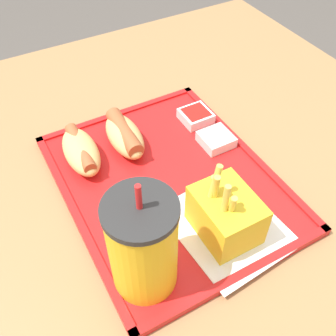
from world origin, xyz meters
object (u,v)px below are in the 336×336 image
hot_dog_far (81,151)px  fries_carton (225,215)px  sauce_cup_mayo (216,139)px  sauce_cup_ketchup (196,116)px  hot_dog_near (122,136)px  soda_cup (143,245)px

hot_dog_far → fries_carton: 0.27m
sauce_cup_mayo → sauce_cup_ketchup: same height
hot_dog_far → sauce_cup_mayo: 0.24m
hot_dog_near → sauce_cup_ketchup: (-0.00, -0.15, -0.01)m
soda_cup → hot_dog_far: 0.25m
fries_carton → sauce_cup_mayo: bearing=-30.7°
hot_dog_far → fries_carton: fries_carton is taller
soda_cup → sauce_cup_ketchup: 0.34m
fries_carton → soda_cup: bearing=94.7°
fries_carton → sauce_cup_mayo: 0.19m
soda_cup → fries_carton: soda_cup is taller
sauce_cup_mayo → hot_dog_far: bearing=71.2°
soda_cup → hot_dog_near: soda_cup is taller
soda_cup → fries_carton: 0.14m
soda_cup → sauce_cup_ketchup: size_ratio=3.45×
hot_dog_far → fries_carton: size_ratio=0.98×
hot_dog_far → fries_carton: (-0.24, -0.13, 0.02)m
hot_dog_far → sauce_cup_mayo: size_ratio=2.27×
fries_carton → sauce_cup_ketchup: (0.23, -0.10, -0.03)m
hot_dog_near → sauce_cup_mayo: hot_dog_near is taller
hot_dog_far → sauce_cup_mayo: (-0.08, -0.22, -0.01)m
sauce_cup_mayo → hot_dog_near: bearing=62.7°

